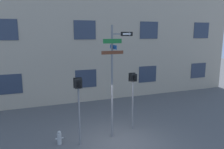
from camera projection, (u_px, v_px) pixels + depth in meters
name	position (u px, v px, depth m)	size (l,w,h in m)	color
ground_plane	(120.00, 143.00, 9.53)	(60.00, 60.00, 0.00)	#515154
building_facade	(83.00, 5.00, 14.35)	(24.00, 0.63, 13.14)	tan
street_sign_pole	(114.00, 73.00, 9.62)	(1.46, 0.78, 5.08)	slate
pedestrian_signal_left	(79.00, 94.00, 8.98)	(0.35, 0.40, 2.94)	slate
pedestrian_signal_right	(133.00, 86.00, 10.56)	(0.35, 0.40, 2.85)	slate
fire_hydrant	(59.00, 138.00, 9.42)	(0.35, 0.19, 0.61)	#A5A5A8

